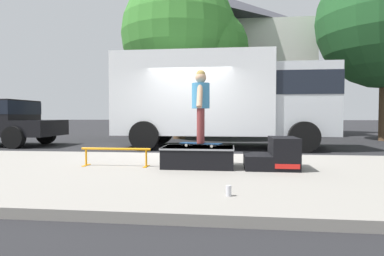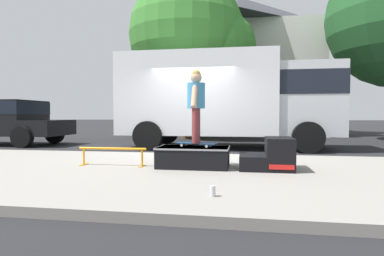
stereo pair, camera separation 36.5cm
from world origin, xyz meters
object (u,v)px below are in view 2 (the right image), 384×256
object	(u,v)px
kicker_ramp	(271,156)
street_tree_main	(193,38)
skate_box	(194,156)
soda_can	(213,191)
skateboard	(196,144)
grind_rail	(112,152)
box_truck	(228,96)
skater_kid	(196,100)

from	to	relation	value
kicker_ramp	street_tree_main	world-z (taller)	street_tree_main
skate_box	soda_can	bearing A→B (deg)	-75.02
skateboard	grind_rail	bearing A→B (deg)	-176.33
box_truck	street_tree_main	distance (m)	5.30
skate_box	skateboard	bearing A→B (deg)	38.44
skateboard	skater_kid	xyz separation A→B (m)	(0.00, 0.00, 0.80)
skater_kid	skateboard	bearing A→B (deg)	180.00
kicker_ramp	skater_kid	bearing A→B (deg)	178.58
skate_box	soda_can	distance (m)	2.18
grind_rail	street_tree_main	distance (m)	9.92
kicker_ramp	soda_can	xyz separation A→B (m)	(-0.82, -2.10, -0.17)
kicker_ramp	grind_rail	distance (m)	2.93
grind_rail	street_tree_main	bearing A→B (deg)	89.25
soda_can	grind_rail	bearing A→B (deg)	136.07
box_truck	skate_box	bearing A→B (deg)	-94.34
skateboard	soda_can	distance (m)	2.23
skate_box	skateboard	size ratio (longest dim) A/B	1.62
skateboard	street_tree_main	distance (m)	9.86
skate_box	grind_rail	size ratio (longest dim) A/B	0.98
skate_box	grind_rail	world-z (taller)	skate_box
skate_box	soda_can	world-z (taller)	skate_box
box_truck	street_tree_main	size ratio (longest dim) A/B	0.94
skateboard	street_tree_main	size ratio (longest dim) A/B	0.11
box_truck	skateboard	bearing A→B (deg)	-93.87
kicker_ramp	box_truck	distance (m)	5.13
skater_kid	street_tree_main	world-z (taller)	street_tree_main
soda_can	skateboard	bearing A→B (deg)	103.71
skate_box	grind_rail	bearing A→B (deg)	-177.45
grind_rail	box_truck	bearing A→B (deg)	68.74
skater_kid	street_tree_main	bearing A→B (deg)	99.41
kicker_ramp	skater_kid	xyz separation A→B (m)	(-1.34, 0.03, 1.00)
street_tree_main	kicker_ramp	bearing A→B (deg)	-72.46
skater_kid	soda_can	bearing A→B (deg)	-76.29
kicker_ramp	box_truck	size ratio (longest dim) A/B	0.13
skate_box	skateboard	world-z (taller)	skateboard
soda_can	box_truck	size ratio (longest dim) A/B	0.02
skater_kid	box_truck	world-z (taller)	box_truck
soda_can	skater_kid	bearing A→B (deg)	103.71
grind_rail	skateboard	distance (m)	1.60
skateboard	skater_kid	world-z (taller)	skater_kid
kicker_ramp	skater_kid	world-z (taller)	skater_kid
skateboard	soda_can	size ratio (longest dim) A/B	6.39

